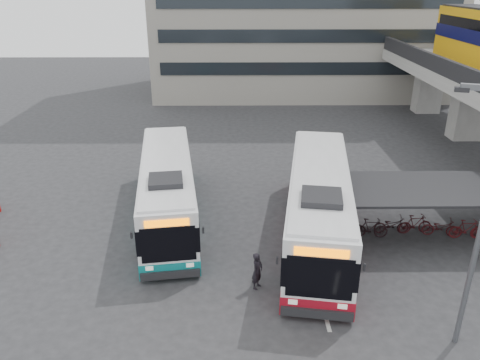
{
  "coord_description": "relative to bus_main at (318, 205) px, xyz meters",
  "views": [
    {
      "loc": [
        -0.8,
        -16.81,
        11.45
      ],
      "look_at": [
        -0.59,
        5.19,
        2.0
      ],
      "focal_mm": 35.0,
      "sensor_mm": 36.0,
      "label": 1
    }
  ],
  "objects": [
    {
      "name": "bus_main",
      "position": [
        0.0,
        0.0,
        0.0
      ],
      "size": [
        4.63,
        12.77,
        3.7
      ],
      "rotation": [
        0.0,
        0.0,
        -0.16
      ],
      "color": "white",
      "rests_on": "ground"
    },
    {
      "name": "road_markings",
      "position": [
        -0.56,
        -5.86,
        -1.71
      ],
      "size": [
        0.15,
        7.6,
        0.01
      ],
      "color": "beige",
      "rests_on": "ground"
    },
    {
      "name": "bus_teal",
      "position": [
        -7.36,
        2.11,
        -0.11
      ],
      "size": [
        4.12,
        11.91,
        3.45
      ],
      "rotation": [
        0.0,
        0.0,
        0.14
      ],
      "color": "white",
      "rests_on": "ground"
    },
    {
      "name": "ground",
      "position": [
        -3.06,
        -2.86,
        -1.72
      ],
      "size": [
        120.0,
        120.0,
        0.0
      ],
      "primitive_type": "plane",
      "color": "#28282B",
      "rests_on": "ground"
    },
    {
      "name": "pedestrian",
      "position": [
        -3.03,
        -4.02,
        -0.93
      ],
      "size": [
        0.61,
        0.69,
        1.57
      ],
      "primitive_type": "imported",
      "rotation": [
        0.0,
        0.0,
        1.05
      ],
      "color": "black",
      "rests_on": "ground"
    },
    {
      "name": "bike_shelter",
      "position": [
        5.41,
        0.14,
        -0.42
      ],
      "size": [
        10.0,
        4.0,
        2.54
      ],
      "color": "#595B60",
      "rests_on": "ground"
    }
  ]
}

